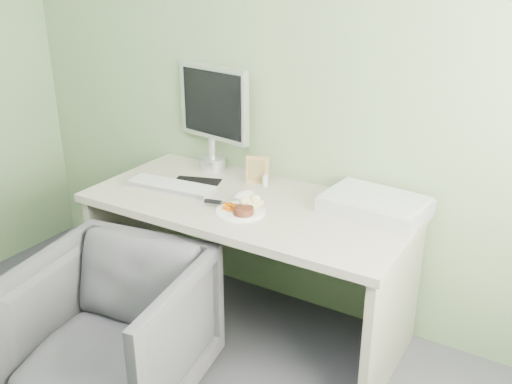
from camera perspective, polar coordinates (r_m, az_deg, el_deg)
The scene contains 15 objects.
wall_back at distance 2.91m, azimuth 3.19°, elevation 12.91°, with size 3.50×3.50×0.00m, color #6B855D.
desk at distance 2.85m, azimuth -0.71°, elevation -4.32°, with size 1.60×0.75×0.73m.
plate at distance 2.65m, azimuth -1.57°, elevation -1.98°, with size 0.23×0.23×0.01m, color white.
steak at distance 2.61m, azimuth -1.28°, elevation -1.87°, with size 0.10×0.10×0.03m, color black.
potato_pile at distance 2.67m, azimuth -0.37°, elevation -0.98°, with size 0.10×0.07×0.06m, color tan.
carrot_heap at distance 2.65m, azimuth -2.68°, elevation -1.40°, with size 0.05×0.05×0.04m, color orange.
steak_knife at distance 2.70m, azimuth -3.63°, elevation -1.07°, with size 0.22×0.07×0.02m.
mousepad at distance 2.99m, azimuth -6.18°, elevation 0.74°, with size 0.24×0.21×0.00m, color black.
keyboard at distance 2.95m, azimuth -8.45°, elevation 0.63°, with size 0.46×0.14×0.02m, color white.
computer_mouse at distance 2.79m, azimuth -1.24°, elevation -0.34°, with size 0.07×0.12×0.04m, color white.
photo_frame at distance 2.97m, azimuth 0.14°, elevation 2.25°, with size 0.12×0.01×0.15m, color #A9884F.
eyedrop_bottle at distance 2.94m, azimuth 0.92°, elevation 1.19°, with size 0.03×0.03×0.08m.
scanner at distance 2.70m, azimuth 11.82°, elevation -1.31°, with size 0.46×0.31×0.07m, color #B2B4BA.
monitor at distance 3.14m, azimuth -4.29°, elevation 8.02°, with size 0.48×0.16×0.57m.
desk_chair at distance 2.61m, azimuth -14.06°, elevation -13.21°, with size 0.72×0.74×0.67m, color #36363B.
Camera 1 is at (1.34, -0.54, 1.83)m, focal length 40.00 mm.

